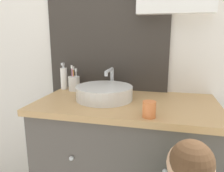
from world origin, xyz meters
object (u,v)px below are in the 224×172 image
at_px(toothbrush_holder, 74,83).
at_px(soap_dispenser, 64,78).
at_px(sink_basin, 105,92).
at_px(drinking_cup, 149,109).

relative_size(toothbrush_holder, soap_dispenser, 0.95).
xyz_separation_m(toothbrush_holder, soap_dispenser, (-0.09, 0.02, 0.03)).
distance_m(sink_basin, toothbrush_holder, 0.31).
relative_size(soap_dispenser, drinking_cup, 2.44).
bearing_deg(drinking_cup, soap_dispenser, 146.36).
distance_m(soap_dispenser, drinking_cup, 0.77).
distance_m(sink_basin, soap_dispenser, 0.40).
bearing_deg(toothbrush_holder, drinking_cup, -36.01).
bearing_deg(drinking_cup, sink_basin, 139.40).
xyz_separation_m(sink_basin, drinking_cup, (0.29, -0.25, -0.00)).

